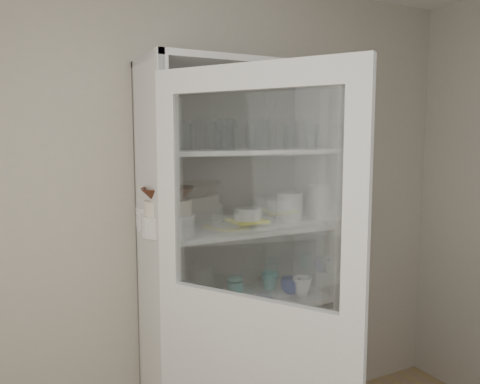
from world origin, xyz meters
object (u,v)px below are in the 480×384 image
goblet_2 (230,132)px  goblet_3 (280,134)px  cream_bowl (168,207)px  mug_blue (291,285)px  white_canister (163,295)px  grey_bowl_stack (289,207)px  yellow_trivet (247,221)px  pantry_cabinet (235,281)px  tin_box (279,354)px  goblet_1 (222,132)px  measuring_cups (232,301)px  goblet_0 (175,134)px  plate_stack_front (168,224)px  mug_white (302,286)px  glass_platter (247,223)px  terracotta_bowl (168,193)px  mug_teal (270,281)px  plate_stack_back (158,218)px  cupboard_door (252,352)px  teal_jar (235,288)px  white_ramekin (247,214)px  cream_dish (211,372)px

goblet_2 → goblet_3: bearing=0.6°
cream_bowl → mug_blue: cream_bowl is taller
cream_bowl → white_canister: bearing=90.0°
grey_bowl_stack → yellow_trivet: bearing=-179.3°
pantry_cabinet → tin_box: (0.25, -0.06, -0.45)m
goblet_1 → measuring_cups: (-0.01, -0.14, -0.87)m
goblet_0 → plate_stack_front: 0.47m
goblet_2 → mug_white: goblet_2 is taller
plate_stack_front → glass_platter: 0.46m
terracotta_bowl → goblet_3: bearing=12.9°
measuring_cups → white_canister: size_ratio=0.76×
measuring_cups → tin_box: (0.33, 0.06, -0.39)m
terracotta_bowl → yellow_trivet: size_ratio=1.40×
mug_blue → mug_teal: bearing=131.1°
plate_stack_back → cream_bowl: (0.00, -0.16, 0.08)m
goblet_2 → yellow_trivet: goblet_2 is taller
cupboard_door → glass_platter: 0.78m
mug_white → measuring_cups: (-0.41, 0.05, -0.03)m
glass_platter → white_canister: 0.57m
goblet_1 → cream_bowl: size_ratio=0.78×
yellow_trivet → goblet_3: bearing=23.9°
goblet_1 → white_canister: bearing=-176.1°
goblet_2 → goblet_3: 0.32m
pantry_cabinet → teal_jar: (-0.02, -0.04, -0.03)m
cream_bowl → mug_teal: cream_bowl is taller
plate_stack_back → yellow_trivet: plate_stack_back is taller
teal_jar → tin_box: size_ratio=0.54×
mug_white → terracotta_bowl: bearing=156.5°
goblet_2 → mug_white: (0.33, -0.22, -0.84)m
plate_stack_back → white_ramekin: 0.47m
yellow_trivet → white_ramekin: 0.04m
cupboard_door → mug_teal: (0.48, 0.67, 0.04)m
plate_stack_front → glass_platter: size_ratio=0.89×
glass_platter → mug_white: glass_platter is taller
yellow_trivet → grey_bowl_stack: size_ratio=1.10×
yellow_trivet → tin_box: (0.21, 0.00, -0.79)m
pantry_cabinet → goblet_3: size_ratio=12.91×
cream_bowl → white_canister: size_ratio=1.69×
cupboard_door → measuring_cups: (0.18, 0.54, 0.01)m
goblet_0 → white_ramekin: size_ratio=1.10×
yellow_trivet → cream_dish: size_ratio=0.71×
goblet_0 → glass_platter: (0.35, -0.13, -0.47)m
mug_white → mug_teal: bearing=102.5°
goblet_3 → mug_white: goblet_3 is taller
goblet_1 → cream_dish: size_ratio=0.71×
measuring_cups → plate_stack_back: bearing=152.2°
teal_jar → white_ramekin: bearing=-27.5°
plate_stack_front → glass_platter: plate_stack_front is taller
plate_stack_front → yellow_trivet: (0.45, 0.04, -0.03)m
goblet_1 → glass_platter: goblet_1 is taller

